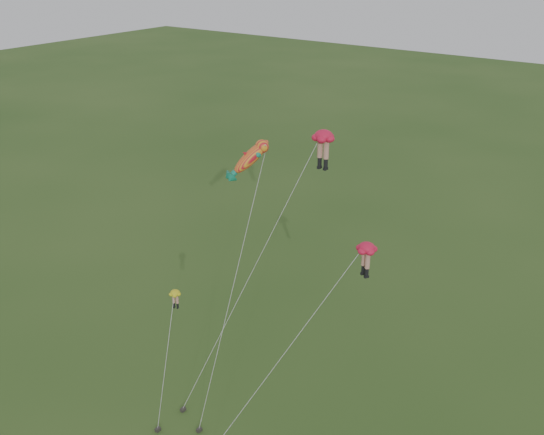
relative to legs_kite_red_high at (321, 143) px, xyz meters
The scene contains 5 objects.
ground 20.16m from the legs_kite_red_high, 121.74° to the right, with size 300.00×300.00×0.00m, color #2A481A.
legs_kite_red_high is the anchor object (origin of this frame).
legs_kite_red_mid 7.16m from the legs_kite_red_high, 21.93° to the right, with size 6.73×9.32×13.20m.
legs_kite_yellow 14.09m from the legs_kite_red_high, 134.67° to the right, with size 1.73×4.22×8.59m.
fish_kite 4.34m from the legs_kite_red_high, 139.40° to the right, with size 2.19×7.35×18.58m.
Camera 1 is at (22.66, -22.76, 29.17)m, focal length 40.00 mm.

